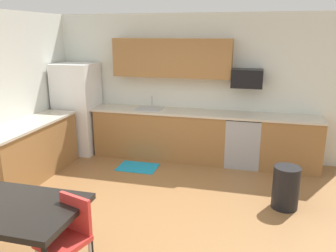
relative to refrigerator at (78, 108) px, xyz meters
The scene contains 17 objects.
ground_plane 3.24m from the refrigerator, 45.52° to the right, with size 12.00×12.00×0.00m, color olive.
wall_back 2.27m from the refrigerator, 11.16° to the left, with size 5.80×0.10×2.70m, color silver.
cabinet_run_back 1.75m from the refrigerator, ahead, with size 2.52×0.60×0.90m, color olive.
cabinet_run_back_right 4.09m from the refrigerator, ahead, with size 1.03×0.60×0.90m, color olive.
cabinet_run_left 1.49m from the refrigerator, 94.83° to the right, with size 0.60×2.00×0.90m, color olive.
countertop_back 2.18m from the refrigerator, ahead, with size 4.80×0.64×0.04m, color beige.
countertop_left 1.43m from the refrigerator, 94.83° to the right, with size 0.64×2.00×0.04m, color beige.
upper_cabinets_back 2.15m from the refrigerator, ahead, with size 2.20×0.34×0.70m, color olive.
refrigerator is the anchor object (origin of this frame).
oven_range 3.28m from the refrigerator, ahead, with size 0.60×0.60×0.91m.
microwave 3.33m from the refrigerator, ahead, with size 0.54×0.36×0.32m, color black.
sink_basin 1.47m from the refrigerator, ahead, with size 0.48×0.40×0.14m, color #A5A8AD.
sink_faucet 1.50m from the refrigerator, 10.04° to the left, with size 0.02×0.02×0.24m, color #B2B5BA.
dining_table 3.71m from the refrigerator, 71.46° to the right, with size 1.40×0.90×0.74m.
chair_near_table 3.91m from the refrigerator, 62.84° to the right, with size 0.50×0.50×0.85m.
trash_bin 4.21m from the refrigerator, 20.16° to the right, with size 0.36×0.36×0.60m, color black.
floor_mat 1.79m from the refrigerator, 21.53° to the right, with size 0.70×0.50×0.01m, color #198CBF.
Camera 1 is at (1.25, -3.81, 2.37)m, focal length 36.80 mm.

